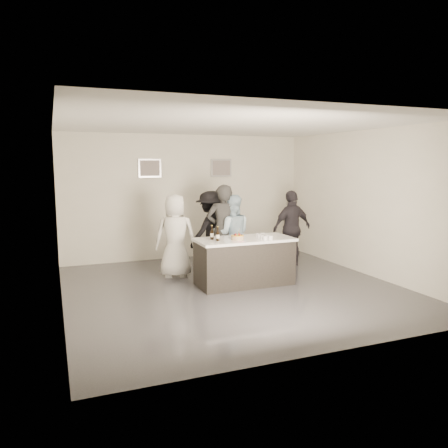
{
  "coord_description": "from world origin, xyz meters",
  "views": [
    {
      "loc": [
        -3.07,
        -7.27,
        2.32
      ],
      "look_at": [
        0.0,
        0.5,
        1.15
      ],
      "focal_mm": 35.0,
      "sensor_mm": 36.0,
      "label": 1
    }
  ],
  "objects_px": {
    "person_main_blue": "(232,235)",
    "person_guest_back": "(211,230)",
    "beer_bottle_b": "(218,234)",
    "beer_bottle_a": "(212,233)",
    "person_guest_left": "(175,236)",
    "bar_counter": "(244,261)",
    "person_guest_right": "(292,228)",
    "person_main_black": "(223,230)",
    "cake": "(238,238)"
  },
  "relations": [
    {
      "from": "person_main_blue",
      "to": "person_guest_back",
      "type": "relative_size",
      "value": 0.97
    },
    {
      "from": "beer_bottle_b",
      "to": "person_guest_back",
      "type": "relative_size",
      "value": 0.15
    },
    {
      "from": "beer_bottle_a",
      "to": "person_guest_left",
      "type": "relative_size",
      "value": 0.15
    },
    {
      "from": "beer_bottle_a",
      "to": "person_guest_back",
      "type": "xyz_separation_m",
      "value": [
        0.44,
        1.27,
        -0.17
      ]
    },
    {
      "from": "bar_counter",
      "to": "beer_bottle_a",
      "type": "bearing_deg",
      "value": 170.24
    },
    {
      "from": "beer_bottle_b",
      "to": "person_guest_left",
      "type": "xyz_separation_m",
      "value": [
        -0.5,
        1.13,
        -0.18
      ]
    },
    {
      "from": "beer_bottle_a",
      "to": "person_guest_left",
      "type": "distance_m",
      "value": 1.06
    },
    {
      "from": "person_guest_right",
      "to": "person_main_blue",
      "type": "bearing_deg",
      "value": -0.51
    },
    {
      "from": "beer_bottle_b",
      "to": "person_guest_left",
      "type": "height_order",
      "value": "person_guest_left"
    },
    {
      "from": "person_main_black",
      "to": "bar_counter",
      "type": "bearing_deg",
      "value": 104.51
    },
    {
      "from": "beer_bottle_b",
      "to": "person_main_blue",
      "type": "xyz_separation_m",
      "value": [
        0.67,
        0.94,
        -0.19
      ]
    },
    {
      "from": "beer_bottle_b",
      "to": "person_guest_right",
      "type": "distance_m",
      "value": 2.51
    },
    {
      "from": "cake",
      "to": "person_main_black",
      "type": "bearing_deg",
      "value": 85.37
    },
    {
      "from": "cake",
      "to": "beer_bottle_a",
      "type": "distance_m",
      "value": 0.49
    },
    {
      "from": "cake",
      "to": "beer_bottle_b",
      "type": "relative_size",
      "value": 0.91
    },
    {
      "from": "bar_counter",
      "to": "person_main_blue",
      "type": "xyz_separation_m",
      "value": [
        0.1,
        0.85,
        0.39
      ]
    },
    {
      "from": "cake",
      "to": "person_main_blue",
      "type": "distance_m",
      "value": 0.99
    },
    {
      "from": "beer_bottle_a",
      "to": "cake",
      "type": "bearing_deg",
      "value": -24.33
    },
    {
      "from": "cake",
      "to": "beer_bottle_b",
      "type": "distance_m",
      "value": 0.4
    },
    {
      "from": "beer_bottle_a",
      "to": "person_main_black",
      "type": "distance_m",
      "value": 0.92
    },
    {
      "from": "beer_bottle_a",
      "to": "person_guest_left",
      "type": "xyz_separation_m",
      "value": [
        -0.45,
        0.94,
        -0.18
      ]
    },
    {
      "from": "beer_bottle_a",
      "to": "person_main_black",
      "type": "height_order",
      "value": "person_main_black"
    },
    {
      "from": "person_guest_right",
      "to": "person_main_black",
      "type": "bearing_deg",
      "value": -1.66
    },
    {
      "from": "person_guest_back",
      "to": "person_guest_left",
      "type": "bearing_deg",
      "value": -5.2
    },
    {
      "from": "beer_bottle_a",
      "to": "person_main_blue",
      "type": "xyz_separation_m",
      "value": [
        0.72,
        0.75,
        -0.19
      ]
    },
    {
      "from": "cake",
      "to": "person_guest_left",
      "type": "height_order",
      "value": "person_guest_left"
    },
    {
      "from": "bar_counter",
      "to": "person_guest_right",
      "type": "height_order",
      "value": "person_guest_right"
    },
    {
      "from": "bar_counter",
      "to": "beer_bottle_b",
      "type": "distance_m",
      "value": 0.82
    },
    {
      "from": "cake",
      "to": "beer_bottle_b",
      "type": "height_order",
      "value": "beer_bottle_b"
    },
    {
      "from": "person_guest_right",
      "to": "person_guest_back",
      "type": "bearing_deg",
      "value": -18.02
    },
    {
      "from": "person_guest_back",
      "to": "person_main_black",
      "type": "bearing_deg",
      "value": 72.5
    },
    {
      "from": "person_guest_right",
      "to": "person_guest_left",
      "type": "bearing_deg",
      "value": -7.78
    },
    {
      "from": "person_guest_left",
      "to": "person_guest_right",
      "type": "height_order",
      "value": "person_guest_right"
    },
    {
      "from": "bar_counter",
      "to": "person_main_blue",
      "type": "height_order",
      "value": "person_main_blue"
    },
    {
      "from": "beer_bottle_b",
      "to": "person_guest_left",
      "type": "distance_m",
      "value": 1.25
    },
    {
      "from": "cake",
      "to": "person_main_black",
      "type": "height_order",
      "value": "person_main_black"
    },
    {
      "from": "person_main_blue",
      "to": "person_guest_back",
      "type": "xyz_separation_m",
      "value": [
        -0.28,
        0.53,
        0.03
      ]
    },
    {
      "from": "beer_bottle_b",
      "to": "person_guest_left",
      "type": "relative_size",
      "value": 0.15
    },
    {
      "from": "person_guest_right",
      "to": "person_guest_back",
      "type": "distance_m",
      "value": 1.86
    },
    {
      "from": "person_main_black",
      "to": "person_guest_right",
      "type": "relative_size",
      "value": 1.1
    },
    {
      "from": "bar_counter",
      "to": "person_guest_right",
      "type": "bearing_deg",
      "value": 32.63
    },
    {
      "from": "person_main_black",
      "to": "person_guest_back",
      "type": "relative_size",
      "value": 1.09
    },
    {
      "from": "bar_counter",
      "to": "person_main_blue",
      "type": "distance_m",
      "value": 0.94
    },
    {
      "from": "person_main_black",
      "to": "person_guest_left",
      "type": "height_order",
      "value": "person_main_black"
    },
    {
      "from": "person_main_black",
      "to": "person_guest_left",
      "type": "relative_size",
      "value": 1.11
    },
    {
      "from": "bar_counter",
      "to": "person_main_blue",
      "type": "relative_size",
      "value": 1.11
    },
    {
      "from": "beer_bottle_b",
      "to": "person_main_blue",
      "type": "height_order",
      "value": "person_main_blue"
    },
    {
      "from": "person_main_blue",
      "to": "person_guest_right",
      "type": "bearing_deg",
      "value": -157.04
    },
    {
      "from": "beer_bottle_b",
      "to": "person_guest_back",
      "type": "height_order",
      "value": "person_guest_back"
    },
    {
      "from": "beer_bottle_a",
      "to": "beer_bottle_b",
      "type": "bearing_deg",
      "value": -77.25
    }
  ]
}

